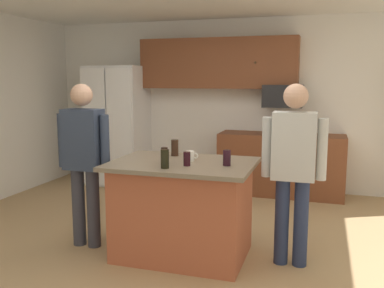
{
  "coord_description": "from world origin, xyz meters",
  "views": [
    {
      "loc": [
        1.18,
        -3.78,
        1.71
      ],
      "look_at": [
        -0.08,
        0.26,
        1.05
      ],
      "focal_mm": 39.85,
      "sensor_mm": 36.0,
      "label": 1
    }
  ],
  "objects_px": {
    "kitchen_island": "(183,208)",
    "person_host_foreground": "(84,154)",
    "microwave_over_range": "(283,96)",
    "glass_pilsner": "(227,158)",
    "glass_stout_tall": "(164,156)",
    "person_elder_center": "(293,163)",
    "glass_short_whisky": "(165,159)",
    "glass_dark_ale": "(175,148)",
    "tumbler_amber": "(187,159)",
    "refrigerator": "(117,126)",
    "mug_ceramic_white": "(190,156)"
  },
  "relations": [
    {
      "from": "kitchen_island",
      "to": "person_host_foreground",
      "type": "height_order",
      "value": "person_host_foreground"
    },
    {
      "from": "microwave_over_range",
      "to": "glass_pilsner",
      "type": "xyz_separation_m",
      "value": [
        -0.24,
        -2.58,
        -0.46
      ]
    },
    {
      "from": "glass_stout_tall",
      "to": "person_elder_center",
      "type": "bearing_deg",
      "value": 10.74
    },
    {
      "from": "person_elder_center",
      "to": "glass_short_whisky",
      "type": "height_order",
      "value": "person_elder_center"
    },
    {
      "from": "microwave_over_range",
      "to": "glass_dark_ale",
      "type": "xyz_separation_m",
      "value": [
        -0.86,
        -2.25,
        -0.44
      ]
    },
    {
      "from": "tumbler_amber",
      "to": "person_host_foreground",
      "type": "bearing_deg",
      "value": 175.3
    },
    {
      "from": "refrigerator",
      "to": "kitchen_island",
      "type": "xyz_separation_m",
      "value": [
        1.92,
        -2.42,
        -0.48
      ]
    },
    {
      "from": "glass_stout_tall",
      "to": "glass_dark_ale",
      "type": "height_order",
      "value": "glass_dark_ale"
    },
    {
      "from": "person_elder_center",
      "to": "mug_ceramic_white",
      "type": "height_order",
      "value": "person_elder_center"
    },
    {
      "from": "person_elder_center",
      "to": "glass_dark_ale",
      "type": "relative_size",
      "value": 10.05
    },
    {
      "from": "glass_short_whisky",
      "to": "person_elder_center",
      "type": "bearing_deg",
      "value": 21.04
    },
    {
      "from": "microwave_over_range",
      "to": "person_host_foreground",
      "type": "xyz_separation_m",
      "value": [
        -1.7,
        -2.61,
        -0.5
      ]
    },
    {
      "from": "kitchen_island",
      "to": "glass_short_whisky",
      "type": "relative_size",
      "value": 8.03
    },
    {
      "from": "microwave_over_range",
      "to": "tumbler_amber",
      "type": "distance_m",
      "value": 2.8
    },
    {
      "from": "kitchen_island",
      "to": "person_host_foreground",
      "type": "xyz_separation_m",
      "value": [
        -1.02,
        -0.07,
        0.48
      ]
    },
    {
      "from": "person_host_foreground",
      "to": "tumbler_amber",
      "type": "height_order",
      "value": "person_host_foreground"
    },
    {
      "from": "microwave_over_range",
      "to": "person_elder_center",
      "type": "bearing_deg",
      "value": -82.15
    },
    {
      "from": "glass_stout_tall",
      "to": "glass_short_whisky",
      "type": "relative_size",
      "value": 0.9
    },
    {
      "from": "microwave_over_range",
      "to": "person_elder_center",
      "type": "xyz_separation_m",
      "value": [
        0.34,
        -2.44,
        -0.49
      ]
    },
    {
      "from": "glass_stout_tall",
      "to": "mug_ceramic_white",
      "type": "bearing_deg",
      "value": 45.48
    },
    {
      "from": "person_host_foreground",
      "to": "glass_stout_tall",
      "type": "height_order",
      "value": "person_host_foreground"
    },
    {
      "from": "glass_dark_ale",
      "to": "kitchen_island",
      "type": "bearing_deg",
      "value": -57.93
    },
    {
      "from": "tumbler_amber",
      "to": "glass_dark_ale",
      "type": "height_order",
      "value": "glass_dark_ale"
    },
    {
      "from": "mug_ceramic_white",
      "to": "microwave_over_range",
      "type": "bearing_deg",
      "value": 75.79
    },
    {
      "from": "kitchen_island",
      "to": "mug_ceramic_white",
      "type": "bearing_deg",
      "value": 53.0
    },
    {
      "from": "tumbler_amber",
      "to": "glass_pilsner",
      "type": "bearing_deg",
      "value": 19.1
    },
    {
      "from": "kitchen_island",
      "to": "person_host_foreground",
      "type": "relative_size",
      "value": 0.81
    },
    {
      "from": "kitchen_island",
      "to": "mug_ceramic_white",
      "type": "distance_m",
      "value": 0.51
    },
    {
      "from": "person_host_foreground",
      "to": "glass_short_whisky",
      "type": "height_order",
      "value": "person_host_foreground"
    },
    {
      "from": "person_host_foreground",
      "to": "glass_short_whisky",
      "type": "relative_size",
      "value": 9.88
    },
    {
      "from": "glass_dark_ale",
      "to": "person_host_foreground",
      "type": "bearing_deg",
      "value": -157.28
    },
    {
      "from": "glass_pilsner",
      "to": "tumbler_amber",
      "type": "bearing_deg",
      "value": -160.9
    },
    {
      "from": "refrigerator",
      "to": "mug_ceramic_white",
      "type": "relative_size",
      "value": 15.42
    },
    {
      "from": "microwave_over_range",
      "to": "mug_ceramic_white",
      "type": "xyz_separation_m",
      "value": [
        -0.62,
        -2.47,
        -0.48
      ]
    },
    {
      "from": "microwave_over_range",
      "to": "person_elder_center",
      "type": "distance_m",
      "value": 2.51
    },
    {
      "from": "microwave_over_range",
      "to": "mug_ceramic_white",
      "type": "bearing_deg",
      "value": -104.21
    },
    {
      "from": "mug_ceramic_white",
      "to": "glass_pilsner",
      "type": "bearing_deg",
      "value": -16.23
    },
    {
      "from": "kitchen_island",
      "to": "glass_pilsner",
      "type": "height_order",
      "value": "glass_pilsner"
    },
    {
      "from": "kitchen_island",
      "to": "tumbler_amber",
      "type": "distance_m",
      "value": 0.55
    },
    {
      "from": "person_host_foreground",
      "to": "glass_dark_ale",
      "type": "distance_m",
      "value": 0.91
    },
    {
      "from": "person_elder_center",
      "to": "microwave_over_range",
      "type": "bearing_deg",
      "value": -87.59
    },
    {
      "from": "refrigerator",
      "to": "microwave_over_range",
      "type": "relative_size",
      "value": 3.38
    },
    {
      "from": "refrigerator",
      "to": "tumbler_amber",
      "type": "relative_size",
      "value": 14.83
    },
    {
      "from": "person_host_foreground",
      "to": "glass_dark_ale",
      "type": "height_order",
      "value": "person_host_foreground"
    },
    {
      "from": "refrigerator",
      "to": "person_elder_center",
      "type": "bearing_deg",
      "value": -38.35
    },
    {
      "from": "person_host_foreground",
      "to": "microwave_over_range",
      "type": "bearing_deg",
      "value": 53.17
    },
    {
      "from": "microwave_over_range",
      "to": "kitchen_island",
      "type": "xyz_separation_m",
      "value": [
        -0.68,
        -2.54,
        -0.98
      ]
    },
    {
      "from": "glass_dark_ale",
      "to": "glass_pilsner",
      "type": "bearing_deg",
      "value": -27.88
    },
    {
      "from": "refrigerator",
      "to": "kitchen_island",
      "type": "bearing_deg",
      "value": -51.54
    },
    {
      "from": "glass_pilsner",
      "to": "microwave_over_range",
      "type": "bearing_deg",
      "value": 84.63
    }
  ]
}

